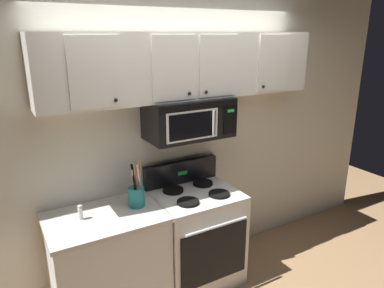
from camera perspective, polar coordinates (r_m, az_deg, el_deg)
back_wall at (r=3.42m, az=-2.51°, el=1.29°), size 5.20×0.10×2.70m
stove_range at (r=3.48m, az=0.56°, el=-14.28°), size 0.76×0.69×1.12m
over_range_microwave at (r=3.15m, az=-0.46°, el=4.15°), size 0.76×0.43×0.35m
upper_cabinets at (r=3.11m, az=-0.77°, el=12.36°), size 2.50×0.36×0.55m
counter_segment at (r=3.22m, az=-13.16°, el=-18.03°), size 0.93×0.65×0.90m
utensil_crock_teal at (r=3.04m, az=-8.87°, el=-7.87°), size 0.14×0.14×0.40m
salt_shaker at (r=2.95m, az=-17.37°, el=-10.41°), size 0.04×0.04×0.12m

